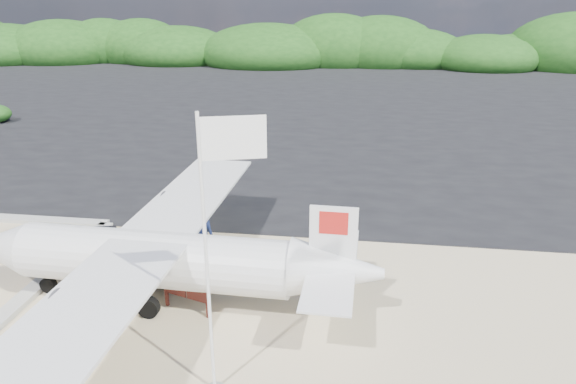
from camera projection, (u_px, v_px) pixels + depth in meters
name	position (u px, v px, depth m)	size (l,w,h in m)	color
ground	(178.00, 311.00, 14.05)	(160.00, 160.00, 0.00)	beige
asphalt_apron	(300.00, 102.00, 41.83)	(90.00, 50.00, 0.04)	#B2B2B2
vegetation_band	(323.00, 64.00, 64.97)	(124.00, 8.00, 4.40)	#B2B2B2
baggage_cart	(127.00, 277.00, 15.76)	(2.76, 1.58, 1.38)	#0A46A2
signboard	(188.00, 311.00, 14.04)	(1.53, 0.14, 1.26)	#5A2219
crew_a	(203.00, 238.00, 16.10)	(0.71, 0.47, 1.95)	#141F4B
crew_b	(181.00, 208.00, 18.45)	(0.93, 0.72, 1.91)	#141F4B
crew_c	(200.00, 260.00, 15.07)	(0.96, 0.40, 1.64)	#141F4B
aircraft_large	(456.00, 125.00, 34.39)	(13.76, 13.76, 4.13)	#B2B2B2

